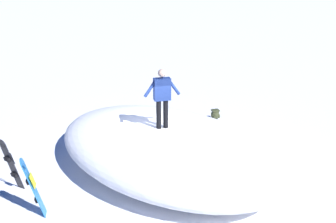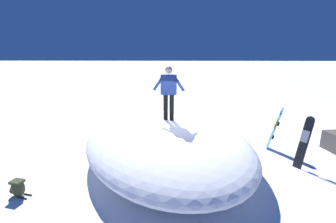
{
  "view_description": "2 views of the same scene",
  "coord_description": "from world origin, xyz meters",
  "px_view_note": "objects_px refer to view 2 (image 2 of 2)",
  "views": [
    {
      "loc": [
        -9.55,
        4.14,
        5.51
      ],
      "look_at": [
        -0.1,
        -0.8,
        1.55
      ],
      "focal_mm": 41.73,
      "sensor_mm": 36.0,
      "label": 1
    },
    {
      "loc": [
        6.83,
        -0.16,
        3.29
      ],
      "look_at": [
        -0.43,
        -0.45,
        1.53
      ],
      "focal_mm": 25.2,
      "sensor_mm": 36.0,
      "label": 2
    }
  ],
  "objects_px": {
    "snowboard_primary_upright": "(275,128)",
    "backpack_far": "(18,188)",
    "snowboard_secondary_upright": "(304,142)",
    "snowboarder_standing": "(169,90)",
    "backpack_near": "(186,117)"
  },
  "relations": [
    {
      "from": "snowboard_primary_upright",
      "to": "snowboard_secondary_upright",
      "type": "height_order",
      "value": "snowboard_secondary_upright"
    },
    {
      "from": "snowboard_primary_upright",
      "to": "backpack_far",
      "type": "xyz_separation_m",
      "value": [
        3.19,
        -7.22,
        -0.58
      ]
    },
    {
      "from": "snowboarder_standing",
      "to": "snowboard_secondary_upright",
      "type": "bearing_deg",
      "value": 81.4
    },
    {
      "from": "backpack_far",
      "to": "snowboard_primary_upright",
      "type": "bearing_deg",
      "value": 113.84
    },
    {
      "from": "backpack_near",
      "to": "backpack_far",
      "type": "height_order",
      "value": "backpack_far"
    },
    {
      "from": "snowboarder_standing",
      "to": "backpack_near",
      "type": "distance_m",
      "value": 4.96
    },
    {
      "from": "snowboard_primary_upright",
      "to": "backpack_far",
      "type": "bearing_deg",
      "value": -66.16
    },
    {
      "from": "snowboard_secondary_upright",
      "to": "backpack_far",
      "type": "xyz_separation_m",
      "value": [
        1.83,
        -7.53,
        -0.59
      ]
    },
    {
      "from": "snowboard_primary_upright",
      "to": "backpack_far",
      "type": "height_order",
      "value": "snowboard_primary_upright"
    },
    {
      "from": "snowboard_secondary_upright",
      "to": "backpack_far",
      "type": "height_order",
      "value": "snowboard_secondary_upright"
    },
    {
      "from": "snowboarder_standing",
      "to": "backpack_far",
      "type": "height_order",
      "value": "snowboarder_standing"
    },
    {
      "from": "snowboard_primary_upright",
      "to": "snowboard_secondary_upright",
      "type": "bearing_deg",
      "value": 12.71
    },
    {
      "from": "backpack_near",
      "to": "backpack_far",
      "type": "bearing_deg",
      "value": -31.7
    },
    {
      "from": "backpack_near",
      "to": "backpack_far",
      "type": "distance_m",
      "value": 8.09
    },
    {
      "from": "snowboard_primary_upright",
      "to": "snowboard_secondary_upright",
      "type": "distance_m",
      "value": 1.4
    }
  ]
}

